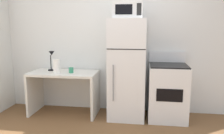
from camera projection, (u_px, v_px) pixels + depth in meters
The scene contains 8 objects.
wall_back_white at pixel (123, 39), 4.05m from camera, with size 5.00×0.10×2.60m, color silver.
desk at pixel (64, 85), 3.96m from camera, with size 1.16×0.61×0.75m.
desk_lamp at pixel (51, 57), 3.99m from camera, with size 0.14×0.12×0.35m.
coffee_mug at pixel (71, 70), 3.83m from camera, with size 0.08×0.08×0.10m, color #338C66.
paper_towel_roll at pixel (57, 66), 3.78m from camera, with size 0.11×0.11×0.24m, color white.
refrigerator at pixel (127, 69), 3.75m from camera, with size 0.60×0.64×1.65m.
microwave at pixel (128, 10), 3.57m from camera, with size 0.46×0.35×0.26m.
oven_range at pixel (167, 92), 3.73m from camera, with size 0.62×0.61×1.10m.
Camera 1 is at (0.39, -2.36, 1.52)m, focal length 36.19 mm.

